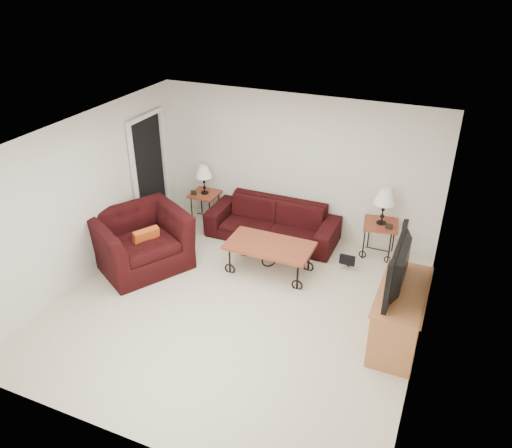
{
  "coord_description": "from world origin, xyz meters",
  "views": [
    {
      "loc": [
        2.54,
        -5.28,
        4.54
      ],
      "look_at": [
        0.0,
        0.7,
        1.0
      ],
      "focal_mm": 35.43,
      "sensor_mm": 36.0,
      "label": 1
    }
  ],
  "objects_px": {
    "coffee_table": "(269,258)",
    "armchair": "(141,241)",
    "side_table_right": "(379,239)",
    "television": "(406,267)",
    "side_table_left": "(205,206)",
    "backpack": "(349,254)",
    "lamp_left": "(204,180)",
    "lamp_right": "(383,207)",
    "tv_stand": "(399,315)",
    "sofa": "(272,222)"
  },
  "relations": [
    {
      "from": "coffee_table",
      "to": "armchair",
      "type": "distance_m",
      "value": 2.08
    },
    {
      "from": "lamp_right",
      "to": "armchair",
      "type": "bearing_deg",
      "value": -152.45
    },
    {
      "from": "backpack",
      "to": "side_table_left",
      "type": "bearing_deg",
      "value": 144.54
    },
    {
      "from": "television",
      "to": "backpack",
      "type": "distance_m",
      "value": 1.99
    },
    {
      "from": "sofa",
      "to": "lamp_left",
      "type": "xyz_separation_m",
      "value": [
        -1.43,
        0.18,
        0.48
      ]
    },
    {
      "from": "side_table_left",
      "to": "armchair",
      "type": "distance_m",
      "value": 1.83
    },
    {
      "from": "tv_stand",
      "to": "side_table_left",
      "type": "bearing_deg",
      "value": 152.62
    },
    {
      "from": "sofa",
      "to": "armchair",
      "type": "xyz_separation_m",
      "value": [
        -1.63,
        -1.63,
        0.12
      ]
    },
    {
      "from": "side_table_right",
      "to": "lamp_left",
      "type": "bearing_deg",
      "value": 180.0
    },
    {
      "from": "lamp_right",
      "to": "side_table_right",
      "type": "bearing_deg",
      "value": 0.0
    },
    {
      "from": "sofa",
      "to": "television",
      "type": "xyz_separation_m",
      "value": [
        2.46,
        -1.84,
        0.81
      ]
    },
    {
      "from": "lamp_right",
      "to": "television",
      "type": "height_order",
      "value": "television"
    },
    {
      "from": "coffee_table",
      "to": "television",
      "type": "distance_m",
      "value": 2.44
    },
    {
      "from": "lamp_left",
      "to": "television",
      "type": "height_order",
      "value": "television"
    },
    {
      "from": "sofa",
      "to": "lamp_right",
      "type": "height_order",
      "value": "lamp_right"
    },
    {
      "from": "sofa",
      "to": "backpack",
      "type": "xyz_separation_m",
      "value": [
        1.48,
        -0.37,
        -0.09
      ]
    },
    {
      "from": "sofa",
      "to": "coffee_table",
      "type": "relative_size",
      "value": 1.7
    },
    {
      "from": "side_table_left",
      "to": "lamp_right",
      "type": "bearing_deg",
      "value": -0.0
    },
    {
      "from": "lamp_left",
      "to": "tv_stand",
      "type": "distance_m",
      "value": 4.42
    },
    {
      "from": "side_table_left",
      "to": "armchair",
      "type": "relative_size",
      "value": 0.39
    },
    {
      "from": "sofa",
      "to": "side_table_right",
      "type": "distance_m",
      "value": 1.85
    },
    {
      "from": "lamp_left",
      "to": "lamp_right",
      "type": "distance_m",
      "value": 3.27
    },
    {
      "from": "backpack",
      "to": "lamp_right",
      "type": "bearing_deg",
      "value": 31.91
    },
    {
      "from": "side_table_left",
      "to": "backpack",
      "type": "distance_m",
      "value": 2.96
    },
    {
      "from": "side_table_left",
      "to": "tv_stand",
      "type": "height_order",
      "value": "tv_stand"
    },
    {
      "from": "coffee_table",
      "to": "armchair",
      "type": "height_order",
      "value": "armchair"
    },
    {
      "from": "side_table_right",
      "to": "coffee_table",
      "type": "distance_m",
      "value": 1.91
    },
    {
      "from": "side_table_left",
      "to": "lamp_right",
      "type": "distance_m",
      "value": 3.33
    },
    {
      "from": "sofa",
      "to": "lamp_right",
      "type": "relative_size",
      "value": 3.8
    },
    {
      "from": "lamp_left",
      "to": "backpack",
      "type": "xyz_separation_m",
      "value": [
        2.91,
        -0.55,
        -0.58
      ]
    },
    {
      "from": "lamp_left",
      "to": "television",
      "type": "distance_m",
      "value": 4.4
    },
    {
      "from": "tv_stand",
      "to": "sofa",
      "type": "bearing_deg",
      "value": 143.33
    },
    {
      "from": "television",
      "to": "coffee_table",
      "type": "bearing_deg",
      "value": -111.63
    },
    {
      "from": "coffee_table",
      "to": "armchair",
      "type": "xyz_separation_m",
      "value": [
        -1.97,
        -0.62,
        0.2
      ]
    },
    {
      "from": "armchair",
      "to": "television",
      "type": "xyz_separation_m",
      "value": [
        4.08,
        -0.22,
        0.69
      ]
    },
    {
      "from": "armchair",
      "to": "backpack",
      "type": "relative_size",
      "value": 2.87
    },
    {
      "from": "coffee_table",
      "to": "television",
      "type": "xyz_separation_m",
      "value": [
        2.11,
        -0.84,
        0.89
      ]
    },
    {
      "from": "lamp_right",
      "to": "backpack",
      "type": "xyz_separation_m",
      "value": [
        -0.36,
        -0.55,
        -0.66
      ]
    },
    {
      "from": "side_table_left",
      "to": "side_table_right",
      "type": "height_order",
      "value": "side_table_right"
    },
    {
      "from": "side_table_left",
      "to": "television",
      "type": "relative_size",
      "value": 0.46
    },
    {
      "from": "sofa",
      "to": "side_table_right",
      "type": "height_order",
      "value": "sofa"
    },
    {
      "from": "lamp_left",
      "to": "lamp_right",
      "type": "height_order",
      "value": "lamp_right"
    },
    {
      "from": "lamp_right",
      "to": "backpack",
      "type": "relative_size",
      "value": 1.24
    },
    {
      "from": "coffee_table",
      "to": "tv_stand",
      "type": "distance_m",
      "value": 2.3
    },
    {
      "from": "tv_stand",
      "to": "television",
      "type": "relative_size",
      "value": 1.12
    },
    {
      "from": "backpack",
      "to": "sofa",
      "type": "bearing_deg",
      "value": 141.2
    },
    {
      "from": "backpack",
      "to": "coffee_table",
      "type": "bearing_deg",
      "value": -175.38
    },
    {
      "from": "coffee_table",
      "to": "tv_stand",
      "type": "height_order",
      "value": "tv_stand"
    },
    {
      "from": "television",
      "to": "side_table_left",
      "type": "bearing_deg",
      "value": -117.5
    },
    {
      "from": "coffee_table",
      "to": "backpack",
      "type": "xyz_separation_m",
      "value": [
        1.13,
        0.64,
        -0.01
      ]
    }
  ]
}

